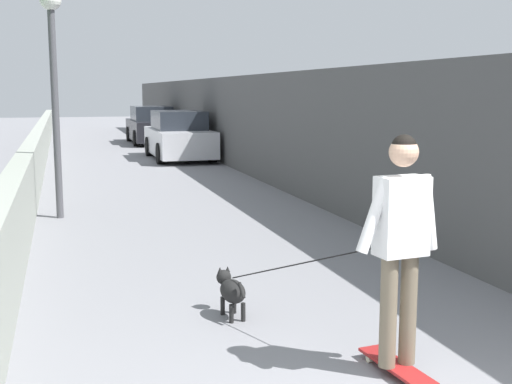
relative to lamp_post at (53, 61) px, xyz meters
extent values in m
plane|color=gray|center=(5.32, -2.14, -2.67)|extent=(80.00, 80.00, 0.00)
cube|color=#999E93|center=(3.32, 0.55, -2.12)|extent=(48.00, 0.30, 1.11)
cube|color=#4C4C4C|center=(3.32, -4.83, -1.39)|extent=(48.00, 0.30, 2.57)
cylinder|color=#4C4C51|center=(0.00, 0.00, -0.91)|extent=(0.12, 0.12, 3.51)
cube|color=maroon|center=(-7.37, -2.50, -2.60)|extent=(0.82, 0.28, 0.02)
cylinder|color=beige|center=(-7.10, -2.40, -2.64)|extent=(0.06, 0.04, 0.06)
cylinder|color=beige|center=(-7.09, -2.54, -2.64)|extent=(0.06, 0.04, 0.06)
cylinder|color=beige|center=(-7.64, -2.59, -2.64)|extent=(0.06, 0.04, 0.06)
cylinder|color=#726651|center=(-7.38, -2.41, -2.15)|extent=(0.14, 0.14, 0.87)
cylinder|color=#726651|center=(-7.36, -2.58, -2.15)|extent=(0.14, 0.14, 0.87)
cube|color=white|center=(-7.37, -2.50, -1.42)|extent=(0.26, 0.40, 0.60)
cylinder|color=white|center=(-7.40, -2.26, -1.39)|extent=(0.12, 0.29, 0.58)
cylinder|color=white|center=(-7.35, -2.73, -1.41)|extent=(0.11, 0.18, 0.59)
sphere|color=tan|center=(-7.37, -2.50, -0.94)|extent=(0.22, 0.22, 0.22)
sphere|color=black|center=(-7.37, -2.50, -0.90)|extent=(0.19, 0.19, 0.19)
ellipsoid|color=black|center=(-5.77, -1.60, -2.40)|extent=(0.41, 0.26, 0.22)
sphere|color=black|center=(-5.51, -1.58, -2.33)|extent=(0.15, 0.15, 0.15)
cone|color=black|center=(-5.52, -1.54, -2.25)|extent=(0.05, 0.05, 0.06)
cone|color=black|center=(-5.51, -1.62, -2.25)|extent=(0.05, 0.05, 0.06)
cylinder|color=black|center=(-5.65, -1.53, -2.58)|extent=(0.04, 0.04, 0.18)
cylinder|color=black|center=(-5.64, -1.65, -2.58)|extent=(0.04, 0.04, 0.18)
cylinder|color=black|center=(-5.90, -1.55, -2.58)|extent=(0.04, 0.04, 0.18)
cylinder|color=black|center=(-5.88, -1.67, -2.58)|extent=(0.04, 0.04, 0.18)
cylinder|color=black|center=(-6.01, -1.63, -2.32)|extent=(0.14, 0.04, 0.13)
cylinder|color=black|center=(-6.57, -2.05, -1.95)|extent=(1.62, 0.91, 0.66)
cube|color=silver|center=(9.20, -3.68, -2.11)|extent=(4.23, 1.70, 0.80)
cube|color=#262B33|center=(9.20, -3.68, -1.43)|extent=(2.20, 1.50, 0.60)
cylinder|color=black|center=(10.52, -2.89, -2.35)|extent=(0.64, 0.22, 0.64)
cylinder|color=black|center=(10.52, -4.47, -2.35)|extent=(0.64, 0.22, 0.64)
cylinder|color=black|center=(7.89, -2.89, -2.35)|extent=(0.64, 0.22, 0.64)
cylinder|color=black|center=(7.89, -4.47, -2.35)|extent=(0.64, 0.22, 0.64)
cube|color=black|center=(15.87, -3.68, -2.11)|extent=(4.39, 1.70, 0.80)
cube|color=#262B33|center=(15.87, -3.68, -1.43)|extent=(2.28, 1.50, 0.60)
cylinder|color=black|center=(17.23, -2.89, -2.35)|extent=(0.64, 0.22, 0.64)
cylinder|color=black|center=(17.23, -4.47, -2.35)|extent=(0.64, 0.22, 0.64)
cylinder|color=black|center=(14.50, -2.89, -2.35)|extent=(0.64, 0.22, 0.64)
cylinder|color=black|center=(14.50, -4.47, -2.35)|extent=(0.64, 0.22, 0.64)
camera|label=1|loc=(-11.68, -0.09, -0.49)|focal=46.10mm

